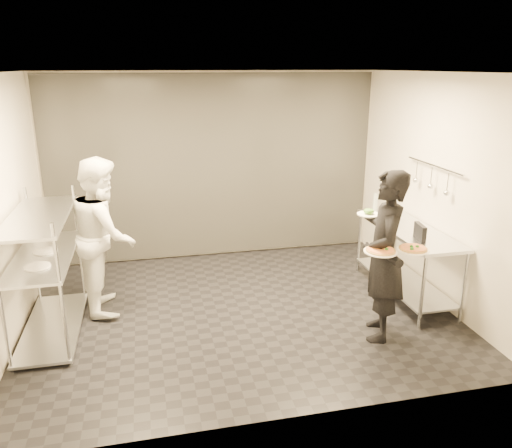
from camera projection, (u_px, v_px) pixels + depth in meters
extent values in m
cube|color=black|center=(240.00, 311.00, 6.11)|extent=(5.00, 4.00, 0.00)
cube|color=silver|center=(237.00, 72.00, 5.25)|extent=(5.00, 4.00, 0.00)
cube|color=beige|center=(214.00, 167.00, 7.54)|extent=(5.00, 0.00, 2.80)
cube|color=beige|center=(287.00, 266.00, 3.82)|extent=(5.00, 0.00, 2.80)
cube|color=beige|center=(2.00, 214.00, 5.16)|extent=(0.00, 4.00, 2.80)
cube|color=beige|center=(436.00, 189.00, 6.20)|extent=(0.00, 4.00, 2.80)
cube|color=white|center=(214.00, 167.00, 7.51)|extent=(4.90, 0.04, 2.74)
cylinder|color=#B5B8BC|center=(0.00, 303.00, 4.66)|extent=(0.04, 0.04, 1.50)
cylinder|color=#B5B8BC|center=(33.00, 247.00, 6.09)|extent=(0.04, 0.04, 1.50)
cylinder|color=#B5B8BC|center=(61.00, 297.00, 4.77)|extent=(0.04, 0.04, 1.50)
cylinder|color=#B5B8BC|center=(79.00, 244.00, 6.20)|extent=(0.04, 0.04, 1.50)
cube|color=silver|center=(53.00, 326.00, 5.64)|extent=(0.60, 1.60, 0.03)
cube|color=silver|center=(44.00, 256.00, 5.39)|extent=(0.60, 1.60, 0.03)
cube|color=silver|center=(38.00, 217.00, 5.25)|extent=(0.60, 1.60, 0.03)
cylinder|color=white|center=(37.00, 266.00, 5.05)|extent=(0.26, 0.26, 0.01)
cylinder|color=white|center=(45.00, 251.00, 5.47)|extent=(0.26, 0.26, 0.01)
cylinder|color=#B5B8BC|center=(422.00, 292.00, 5.57)|extent=(0.04, 0.04, 0.90)
cylinder|color=#B5B8BC|center=(359.00, 242.00, 7.17)|extent=(0.04, 0.04, 0.90)
cylinder|color=#B5B8BC|center=(464.00, 288.00, 5.68)|extent=(0.04, 0.04, 0.90)
cylinder|color=#B5B8BC|center=(392.00, 239.00, 7.28)|extent=(0.04, 0.04, 0.90)
cube|color=silver|center=(404.00, 281.00, 6.51)|extent=(0.57, 1.71, 0.03)
cube|color=silver|center=(409.00, 229.00, 6.29)|extent=(0.60, 1.80, 0.04)
cylinder|color=#B5B8BC|center=(434.00, 166.00, 6.10)|extent=(0.02, 1.20, 0.02)
cylinder|color=#B5B8BC|center=(448.00, 182.00, 5.81)|extent=(0.01, 0.01, 0.22)
sphere|color=#B5B8BC|center=(447.00, 193.00, 5.85)|extent=(0.07, 0.07, 0.07)
cylinder|color=#B5B8BC|center=(432.00, 176.00, 6.13)|extent=(0.01, 0.01, 0.22)
sphere|color=#B5B8BC|center=(430.00, 186.00, 6.17)|extent=(0.07, 0.07, 0.07)
cylinder|color=#B5B8BC|center=(417.00, 170.00, 6.46)|extent=(0.01, 0.01, 0.22)
sphere|color=#B5B8BC|center=(416.00, 180.00, 6.50)|extent=(0.07, 0.07, 0.07)
imported|color=black|center=(384.00, 257.00, 5.29)|extent=(0.66, 0.79, 1.87)
imported|color=white|center=(104.00, 235.00, 5.95)|extent=(0.77, 0.96, 1.88)
cylinder|color=white|center=(381.00, 252.00, 5.06)|extent=(0.34, 0.34, 0.01)
cylinder|color=#C39246|center=(381.00, 250.00, 5.06)|extent=(0.30, 0.30, 0.02)
cylinder|color=#C7471A|center=(381.00, 250.00, 5.06)|extent=(0.27, 0.27, 0.01)
sphere|color=#1E6116|center=(381.00, 249.00, 5.05)|extent=(0.04, 0.04, 0.04)
cylinder|color=white|center=(413.00, 250.00, 5.08)|extent=(0.32, 0.32, 0.01)
cylinder|color=#C39246|center=(413.00, 249.00, 5.08)|extent=(0.28, 0.28, 0.02)
cylinder|color=#C7471A|center=(413.00, 248.00, 5.08)|extent=(0.25, 0.25, 0.01)
sphere|color=#1E6116|center=(413.00, 247.00, 5.07)|extent=(0.04, 0.04, 0.04)
cylinder|color=white|center=(369.00, 214.00, 5.41)|extent=(0.25, 0.25, 0.01)
ellipsoid|color=#2B5D17|center=(369.00, 211.00, 5.40)|extent=(0.13, 0.13, 0.07)
cube|color=black|center=(420.00, 232.00, 5.80)|extent=(0.09, 0.27, 0.19)
cylinder|color=gray|center=(375.00, 202.00, 6.97)|extent=(0.07, 0.07, 0.25)
cylinder|color=gray|center=(390.00, 203.00, 7.01)|extent=(0.06, 0.06, 0.19)
cylinder|color=black|center=(394.00, 213.00, 6.55)|extent=(0.06, 0.06, 0.20)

